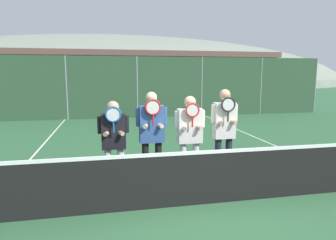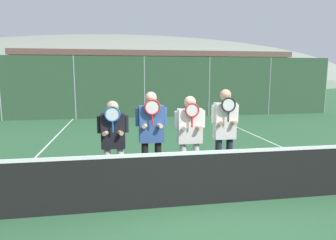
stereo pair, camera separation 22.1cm
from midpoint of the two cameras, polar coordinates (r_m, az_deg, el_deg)
ground_plane at (r=5.23m, az=5.25°, el=-15.68°), size 120.00×120.00×0.00m
hill_distant at (r=59.52m, az=-10.43°, el=6.56°), size 93.22×51.79×18.13m
clubhouse_building at (r=22.23m, az=-4.47°, el=7.96°), size 18.38×5.50×3.66m
fence_back at (r=14.94m, az=-6.32°, el=6.21°), size 20.09×0.06×3.01m
tennis_net at (r=5.05m, az=5.33°, el=-10.74°), size 9.35×0.09×1.02m
court_line_left_sideline at (r=8.12m, az=-26.18°, el=-7.57°), size 0.05×16.00×0.01m
court_line_right_sideline at (r=9.25m, az=20.68°, el=-5.30°), size 0.05×16.00×0.01m
player_leftmost at (r=5.58m, az=-11.43°, el=-3.34°), size 0.57×0.34×1.68m
player_center_left at (r=5.67m, az=-4.23°, el=-2.17°), size 0.59×0.34×1.83m
player_center_right at (r=5.80m, az=3.08°, el=-2.32°), size 0.61×0.34×1.75m
player_rightmost at (r=6.02m, az=9.62°, el=-1.50°), size 0.55×0.34×1.87m
car_far_left at (r=18.55m, az=-26.26°, el=4.11°), size 4.78×1.90×1.86m
car_left_of_center at (r=17.57m, az=-9.43°, el=4.72°), size 4.48×1.96×1.89m
car_center at (r=18.51m, az=6.74°, el=4.91°), size 4.36×2.01×1.84m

